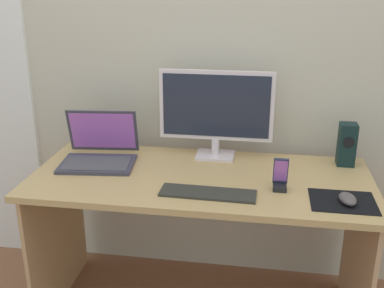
{
  "coord_description": "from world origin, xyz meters",
  "views": [
    {
      "loc": [
        0.25,
        -1.84,
        1.54
      ],
      "look_at": [
        -0.03,
        -0.02,
        0.86
      ],
      "focal_mm": 43.67,
      "sensor_mm": 36.0,
      "label": 1
    }
  ],
  "objects_px": {
    "laptop": "(99,153)",
    "keyboard_external": "(208,193)",
    "mouse": "(348,199)",
    "phone_in_dock": "(280,178)",
    "speaker_right": "(347,144)",
    "monitor": "(216,110)"
  },
  "relations": [
    {
      "from": "laptop",
      "to": "keyboard_external",
      "type": "relative_size",
      "value": 0.94
    },
    {
      "from": "mouse",
      "to": "phone_in_dock",
      "type": "height_order",
      "value": "phone_in_dock"
    },
    {
      "from": "speaker_right",
      "to": "mouse",
      "type": "xyz_separation_m",
      "value": [
        -0.05,
        -0.41,
        -0.08
      ]
    },
    {
      "from": "monitor",
      "to": "mouse",
      "type": "height_order",
      "value": "monitor"
    },
    {
      "from": "monitor",
      "to": "keyboard_external",
      "type": "relative_size",
      "value": 1.39
    },
    {
      "from": "speaker_right",
      "to": "keyboard_external",
      "type": "height_order",
      "value": "speaker_right"
    },
    {
      "from": "monitor",
      "to": "laptop",
      "type": "height_order",
      "value": "monitor"
    },
    {
      "from": "speaker_right",
      "to": "phone_in_dock",
      "type": "distance_m",
      "value": 0.44
    },
    {
      "from": "laptop",
      "to": "keyboard_external",
      "type": "xyz_separation_m",
      "value": [
        0.54,
        -0.26,
        -0.04
      ]
    },
    {
      "from": "speaker_right",
      "to": "keyboard_external",
      "type": "bearing_deg",
      "value": -145.09
    },
    {
      "from": "laptop",
      "to": "phone_in_dock",
      "type": "relative_size",
      "value": 2.62
    },
    {
      "from": "monitor",
      "to": "phone_in_dock",
      "type": "xyz_separation_m",
      "value": [
        0.3,
        -0.32,
        -0.18
      ]
    },
    {
      "from": "laptop",
      "to": "mouse",
      "type": "height_order",
      "value": "laptop"
    },
    {
      "from": "phone_in_dock",
      "to": "laptop",
      "type": "bearing_deg",
      "value": 168.56
    },
    {
      "from": "monitor",
      "to": "mouse",
      "type": "relative_size",
      "value": 5.33
    },
    {
      "from": "phone_in_dock",
      "to": "monitor",
      "type": "bearing_deg",
      "value": 133.16
    },
    {
      "from": "keyboard_external",
      "to": "laptop",
      "type": "bearing_deg",
      "value": 155.73
    },
    {
      "from": "mouse",
      "to": "speaker_right",
      "type": "bearing_deg",
      "value": 72.36
    },
    {
      "from": "keyboard_external",
      "to": "mouse",
      "type": "xyz_separation_m",
      "value": [
        0.54,
        0.0,
        0.02
      ]
    },
    {
      "from": "monitor",
      "to": "laptop",
      "type": "relative_size",
      "value": 1.48
    },
    {
      "from": "monitor",
      "to": "keyboard_external",
      "type": "distance_m",
      "value": 0.47
    },
    {
      "from": "speaker_right",
      "to": "phone_in_dock",
      "type": "xyz_separation_m",
      "value": [
        -0.3,
        -0.31,
        -0.05
      ]
    }
  ]
}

